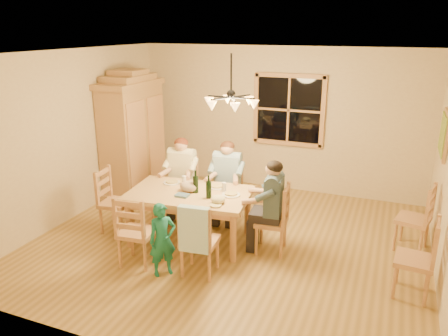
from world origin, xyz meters
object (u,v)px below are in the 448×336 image
at_px(armoire, 133,138).
at_px(chair_spare_front, 412,272).
at_px(chair_far_left, 183,198).
at_px(wine_bottle_b, 209,187).
at_px(adult_woman, 182,167).
at_px(wine_bottle_a, 196,182).
at_px(dining_table, 189,199).
at_px(chair_end_right, 271,231).
at_px(chair_near_left, 138,243).
at_px(chandelier, 231,101).
at_px(chair_far_right, 227,203).
at_px(chair_near_right, 200,252).
at_px(child, 162,240).
at_px(adult_slate_man, 272,195).
at_px(adult_plaid_man, 227,171).
at_px(chair_end_left, 117,212).
at_px(chair_spare_back, 412,229).

relative_size(armoire, chair_spare_front, 2.32).
distance_m(chair_far_left, wine_bottle_b, 1.37).
height_order(adult_woman, wine_bottle_b, adult_woman).
bearing_deg(wine_bottle_a, armoire, 144.35).
distance_m(dining_table, adult_woman, 0.94).
bearing_deg(armoire, wine_bottle_a, -35.65).
distance_m(chair_end_right, chair_spare_front, 1.87).
bearing_deg(chair_near_left, armoire, 117.49).
xyz_separation_m(chandelier, adult_woman, (-1.09, 0.60, -1.24)).
relative_size(chair_far_left, chair_far_right, 1.00).
bearing_deg(chair_spare_front, chair_near_right, 105.91).
relative_size(dining_table, chair_end_right, 1.85).
distance_m(child, chair_spare_front, 3.01).
bearing_deg(child, chair_far_left, 62.68).
distance_m(adult_woman, wine_bottle_b, 1.22).
relative_size(adult_slate_man, chair_spare_front, 0.88).
distance_m(chair_near_left, wine_bottle_b, 1.21).
bearing_deg(dining_table, child, -84.53).
bearing_deg(wine_bottle_a, chair_far_left, 129.26).
bearing_deg(chair_spare_front, armoire, 75.59).
height_order(adult_plaid_man, wine_bottle_a, adult_plaid_man).
bearing_deg(chair_far_left, chair_near_left, 90.00).
xyz_separation_m(chair_end_left, chair_spare_front, (4.22, -0.15, 0.00)).
distance_m(adult_woman, chair_spare_back, 3.58).
height_order(chandelier, chair_end_right, chandelier).
relative_size(chair_far_right, chair_near_right, 1.00).
height_order(chair_far_right, chair_end_right, same).
distance_m(dining_table, wine_bottle_a, 0.28).
bearing_deg(adult_woman, chair_spare_back, 176.52).
bearing_deg(chair_far_right, chair_spare_back, 175.56).
distance_m(chandelier, chair_far_right, 1.93).
height_order(chair_end_left, adult_slate_man, adult_slate_man).
xyz_separation_m(chair_end_left, wine_bottle_b, (1.54, 0.03, 0.62)).
relative_size(chair_near_left, adult_slate_man, 1.13).
xyz_separation_m(dining_table, wine_bottle_b, (0.35, -0.09, 0.27)).
height_order(chair_near_left, wine_bottle_a, wine_bottle_a).
bearing_deg(adult_plaid_man, child, 79.05).
height_order(child, chair_spare_front, chair_spare_front).
xyz_separation_m(chair_end_left, adult_slate_man, (2.39, 0.25, 0.54)).
bearing_deg(chair_far_right, adult_slate_man, 136.64).
bearing_deg(adult_woman, chair_near_left, 90.00).
bearing_deg(dining_table, chair_spare_front, -5.23).
distance_m(armoire, adult_plaid_man, 2.19).
bearing_deg(chair_near_left, dining_table, 62.10).
relative_size(chair_end_right, chair_spare_front, 1.00).
bearing_deg(chair_near_right, dining_table, 117.90).
bearing_deg(chair_near_right, chair_end_right, 46.74).
xyz_separation_m(dining_table, chair_far_right, (0.25, 0.85, -0.35)).
bearing_deg(chair_end_right, adult_woman, 63.43).
xyz_separation_m(chair_near_right, chair_end_left, (-1.71, 0.64, 0.00)).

